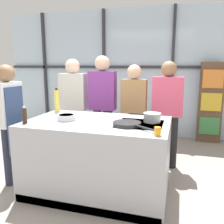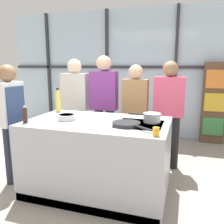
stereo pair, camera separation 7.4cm
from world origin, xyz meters
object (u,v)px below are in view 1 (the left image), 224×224
(spectator_center_left, at_px, (103,102))
(mixing_bowl, at_px, (66,117))
(oil_bottle, at_px, (57,101))
(juice_glass_near, at_px, (158,131))
(spectator_far_right, at_px, (167,109))
(chef, at_px, (10,117))
(frying_pan, at_px, (127,124))
(pepper_grinder, at_px, (25,116))
(saucepan, at_px, (152,117))
(spectator_far_left, at_px, (74,103))
(spectator_center_right, at_px, (134,108))
(white_plate, at_px, (72,115))

(spectator_center_left, xyz_separation_m, mixing_bowl, (-0.12, -1.05, -0.04))
(oil_bottle, distance_m, juice_glass_near, 1.73)
(mixing_bowl, bearing_deg, spectator_far_right, 42.45)
(chef, relative_size, spectator_center_left, 0.92)
(spectator_far_right, xyz_separation_m, frying_pan, (-0.37, -1.11, 0.01))
(chef, distance_m, frying_pan, 1.58)
(spectator_far_right, height_order, pepper_grinder, spectator_far_right)
(spectator_center_left, height_order, saucepan, spectator_center_left)
(juice_glass_near, bearing_deg, chef, 170.58)
(chef, bearing_deg, spectator_far_left, 159.52)
(spectator_far_right, bearing_deg, pepper_grinder, 40.83)
(chef, distance_m, mixing_bowl, 0.80)
(spectator_far_left, bearing_deg, spectator_far_right, -180.00)
(saucepan, distance_m, oil_bottle, 1.43)
(oil_bottle, bearing_deg, spectator_far_left, 91.36)
(chef, xyz_separation_m, spectator_center_left, (0.92, 1.09, 0.08))
(chef, distance_m, oil_bottle, 0.67)
(spectator_far_right, bearing_deg, saucepan, 81.27)
(chef, height_order, mixing_bowl, chef)
(frying_pan, bearing_deg, mixing_bowl, 175.64)
(oil_bottle, bearing_deg, spectator_center_right, 30.17)
(saucepan, relative_size, juice_glass_near, 4.54)
(spectator_center_right, bearing_deg, pepper_grinder, 52.38)
(spectator_center_right, distance_m, pepper_grinder, 1.69)
(spectator_far_right, xyz_separation_m, mixing_bowl, (-1.15, -1.05, 0.03))
(spectator_center_right, height_order, pepper_grinder, spectator_center_right)
(chef, bearing_deg, frying_pan, 89.02)
(oil_bottle, bearing_deg, saucepan, -10.88)
(spectator_center_left, xyz_separation_m, frying_pan, (0.66, -1.11, -0.06))
(saucepan, distance_m, juice_glass_near, 0.56)
(mixing_bowl, bearing_deg, white_plate, 98.84)
(spectator_far_left, distance_m, spectator_center_right, 1.03)
(saucepan, xyz_separation_m, juice_glass_near, (0.12, -0.55, -0.02))
(chef, xyz_separation_m, spectator_far_right, (1.95, 1.09, 0.01))
(frying_pan, height_order, pepper_grinder, pepper_grinder)
(spectator_far_left, relative_size, spectator_center_left, 0.97)
(spectator_center_left, xyz_separation_m, spectator_center_right, (0.52, 0.00, -0.08))
(juice_glass_near, bearing_deg, white_plate, 152.68)
(spectator_center_left, height_order, white_plate, spectator_center_left)
(spectator_center_right, xyz_separation_m, juice_glass_near, (0.50, -1.41, 0.04))
(white_plate, xyz_separation_m, pepper_grinder, (-0.35, -0.53, 0.09))
(spectator_far_left, distance_m, pepper_grinder, 1.33)
(spectator_center_right, relative_size, saucepan, 4.07)
(spectator_far_right, relative_size, frying_pan, 3.29)
(saucepan, bearing_deg, oil_bottle, 169.12)
(chef, height_order, spectator_far_left, spectator_far_left)
(spectator_center_left, bearing_deg, spectator_center_right, -180.00)
(juice_glass_near, bearing_deg, oil_bottle, 151.71)
(saucepan, distance_m, mixing_bowl, 1.04)
(frying_pan, xyz_separation_m, juice_glass_near, (0.36, -0.29, 0.02))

